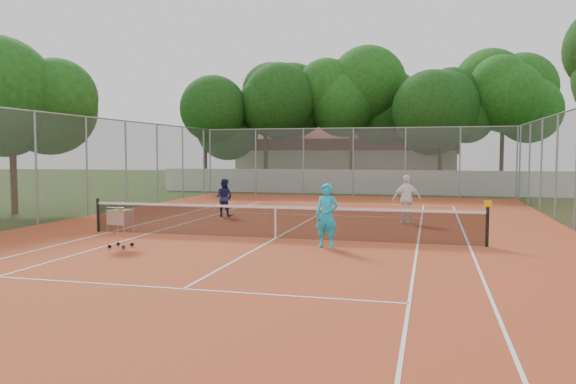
% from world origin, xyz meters
% --- Properties ---
extents(ground, '(120.00, 120.00, 0.00)m').
position_xyz_m(ground, '(0.00, 0.00, 0.00)').
color(ground, '#1B340E').
rests_on(ground, ground).
extents(court_pad, '(18.00, 34.00, 0.02)m').
position_xyz_m(court_pad, '(0.00, 0.00, 0.01)').
color(court_pad, '#AE4522').
rests_on(court_pad, ground).
extents(court_lines, '(10.98, 23.78, 0.01)m').
position_xyz_m(court_lines, '(0.00, 0.00, 0.02)').
color(court_lines, white).
rests_on(court_lines, court_pad).
extents(tennis_net, '(11.88, 0.10, 0.98)m').
position_xyz_m(tennis_net, '(0.00, 0.00, 0.51)').
color(tennis_net, black).
rests_on(tennis_net, court_pad).
extents(perimeter_fence, '(18.00, 34.00, 4.00)m').
position_xyz_m(perimeter_fence, '(0.00, 0.00, 2.00)').
color(perimeter_fence, slate).
rests_on(perimeter_fence, ground).
extents(boundary_wall, '(26.00, 0.30, 1.50)m').
position_xyz_m(boundary_wall, '(0.00, 19.00, 0.75)').
color(boundary_wall, white).
rests_on(boundary_wall, ground).
extents(clubhouse, '(16.40, 9.00, 4.40)m').
position_xyz_m(clubhouse, '(-2.00, 29.00, 2.20)').
color(clubhouse, beige).
rests_on(clubhouse, ground).
extents(tropical_trees, '(29.00, 19.00, 10.00)m').
position_xyz_m(tropical_trees, '(0.00, 22.00, 5.00)').
color(tropical_trees, black).
rests_on(tropical_trees, ground).
extents(player_near, '(0.68, 0.50, 1.72)m').
position_xyz_m(player_near, '(1.76, -1.21, 0.88)').
color(player_near, '#1CBDEE').
rests_on(player_near, court_pad).
extents(player_far_left, '(0.80, 0.65, 1.51)m').
position_xyz_m(player_far_left, '(-3.55, 5.10, 0.77)').
color(player_far_left, '#1A1E4F').
rests_on(player_far_left, court_pad).
extents(player_far_right, '(1.10, 0.68, 1.75)m').
position_xyz_m(player_far_right, '(3.61, 4.61, 0.89)').
color(player_far_right, white).
rests_on(player_far_right, court_pad).
extents(ball_hopper, '(0.58, 0.58, 1.12)m').
position_xyz_m(ball_hopper, '(-3.57, -2.59, 0.58)').
color(ball_hopper, silver).
rests_on(ball_hopper, court_pad).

